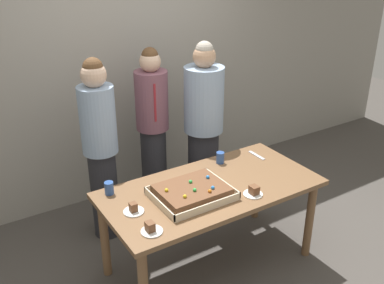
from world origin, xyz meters
TOP-DOWN VIEW (x-y plane):
  - ground_plane at (0.00, 0.00)m, footprint 12.00×12.00m
  - interior_back_panel at (0.00, 1.60)m, footprint 8.00×0.12m
  - party_table at (0.00, 0.00)m, footprint 1.73×0.86m
  - sheet_cake at (-0.21, -0.05)m, footprint 0.57×0.46m
  - plated_slice_near_left at (-0.67, -0.28)m, footprint 0.15×0.15m
  - plated_slice_near_right at (-0.67, 0.00)m, footprint 0.15×0.15m
  - plated_slice_far_left at (0.20, -0.27)m, footprint 0.15×0.15m
  - drink_cup_nearest at (-0.72, 0.33)m, footprint 0.07×0.07m
  - drink_cup_middle at (0.30, 0.30)m, footprint 0.07×0.07m
  - cake_server_utensil at (0.66, 0.23)m, footprint 0.03×0.20m
  - person_serving_front at (0.04, 1.06)m, footprint 0.31×0.31m
  - person_green_shirt_behind at (0.46, 0.81)m, footprint 0.38×0.38m
  - person_striped_tie_right at (-0.56, 0.88)m, footprint 0.31×0.31m

SIDE VIEW (x-z plane):
  - ground_plane at x=0.00m, z-range 0.00..0.00m
  - party_table at x=0.00m, z-range 0.29..1.05m
  - cake_server_utensil at x=0.66m, z-range 0.76..0.77m
  - plated_slice_near_right at x=-0.67m, z-range 0.74..0.82m
  - plated_slice_near_left at x=-0.67m, z-range 0.74..0.82m
  - plated_slice_far_left at x=0.20m, z-range 0.75..0.82m
  - sheet_cake at x=-0.21m, z-range 0.75..0.86m
  - drink_cup_nearest at x=-0.72m, z-range 0.76..0.86m
  - drink_cup_middle at x=0.30m, z-range 0.76..0.86m
  - person_serving_front at x=0.04m, z-range 0.04..1.70m
  - person_green_shirt_behind at x=0.46m, z-range 0.02..1.73m
  - person_striped_tie_right at x=-0.56m, z-range 0.05..1.73m
  - interior_back_panel at x=0.00m, z-range 0.00..3.00m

